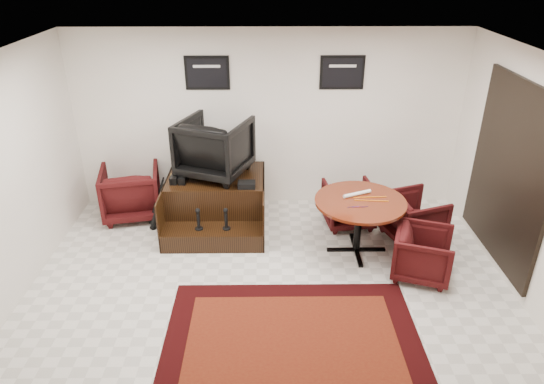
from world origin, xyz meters
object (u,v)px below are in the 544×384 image
at_px(shine_podium, 217,202).
at_px(armchair_side, 131,190).
at_px(meeting_table, 360,207).
at_px(table_chair_back, 349,202).
at_px(shine_chair, 215,145).
at_px(table_chair_corner, 423,252).
at_px(table_chair_window, 414,215).

height_order(shine_podium, armchair_side, armchair_side).
bearing_deg(armchair_side, meeting_table, 151.35).
bearing_deg(table_chair_back, shine_podium, -8.39).
xyz_separation_m(shine_podium, table_chair_back, (2.00, -0.05, 0.02)).
relative_size(shine_podium, shine_chair, 1.57).
bearing_deg(table_chair_corner, armchair_side, 86.74).
height_order(shine_podium, table_chair_back, shine_podium).
distance_m(shine_chair, table_chair_back, 2.19).
bearing_deg(shine_podium, meeting_table, -22.06).
xyz_separation_m(shine_chair, armchair_side, (-1.35, 0.10, -0.78)).
height_order(meeting_table, table_chair_corner, meeting_table).
bearing_deg(table_chair_window, meeting_table, 92.20).
bearing_deg(armchair_side, table_chair_back, 163.83).
distance_m(meeting_table, table_chair_back, 0.84).
bearing_deg(shine_chair, table_chair_window, -170.78).
distance_m(shine_chair, table_chair_window, 3.06).
distance_m(armchair_side, table_chair_back, 3.37).
bearing_deg(meeting_table, table_chair_back, 90.68).
distance_m(shine_podium, shine_chair, 0.89).
distance_m(armchair_side, meeting_table, 3.54).
xyz_separation_m(shine_podium, table_chair_window, (2.87, -0.48, 0.03)).
xyz_separation_m(shine_chair, table_chair_back, (2.00, -0.20, -0.86)).
xyz_separation_m(shine_podium, shine_chair, (0.00, 0.15, 0.88)).
xyz_separation_m(shine_podium, table_chair_corner, (2.74, -1.39, 0.01)).
bearing_deg(table_chair_corner, table_chair_window, 10.57).
bearing_deg(meeting_table, shine_podium, 157.94).
height_order(shine_podium, table_chair_corner, shine_podium).
bearing_deg(meeting_table, shine_chair, 154.39).
xyz_separation_m(armchair_side, table_chair_back, (3.35, -0.30, -0.08)).
bearing_deg(table_chair_back, armchair_side, -12.14).
height_order(shine_podium, meeting_table, meeting_table).
bearing_deg(meeting_table, table_chair_corner, -37.95).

